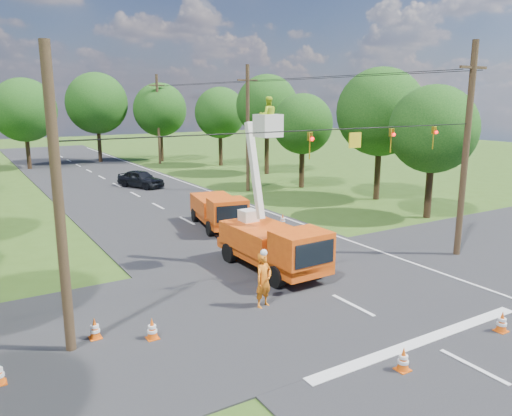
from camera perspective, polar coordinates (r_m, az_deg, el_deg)
ground at (r=35.60m, az=-11.13°, el=0.16°), size 140.00×140.00×0.00m
road_main at (r=35.60m, az=-11.13°, el=0.16°), size 12.00×100.00×0.06m
road_cross at (r=20.35m, az=7.17°, el=-9.15°), size 56.00×10.00×0.07m
stop_bar at (r=16.98m, az=18.49°, el=-14.32°), size 9.00×0.45×0.02m
edge_line at (r=37.84m, az=-3.17°, el=1.11°), size 0.12×90.00×0.02m
bucket_truck at (r=21.72m, az=2.00°, el=-3.26°), size 2.51×6.04×7.53m
second_truck at (r=29.08m, az=-4.26°, el=-0.24°), size 3.02×5.78×2.06m
ground_worker at (r=18.19m, az=0.88°, el=-8.28°), size 0.85×0.68×2.05m
distant_car at (r=43.42m, az=-13.05°, el=3.28°), size 3.43×4.69×1.49m
traffic_cone_0 at (r=15.07m, az=16.48°, el=-16.25°), size 0.38×0.38×0.71m
traffic_cone_1 at (r=18.43m, az=26.29°, el=-11.59°), size 0.38×0.38×0.71m
traffic_cone_2 at (r=23.95m, az=1.03°, el=-4.78°), size 0.38×0.38×0.71m
traffic_cone_3 at (r=28.37m, az=0.92°, el=-2.01°), size 0.38×0.38×0.71m
traffic_cone_4 at (r=16.48m, az=-11.78°, el=-13.38°), size 0.38×0.38×0.71m
traffic_cone_5 at (r=16.95m, az=-17.95°, el=-12.98°), size 0.38×0.38×0.71m
traffic_cone_7 at (r=32.58m, az=-3.31°, el=-0.12°), size 0.38×0.38×0.71m
traffic_cone_8 at (r=29.74m, az=3.07°, el=-1.35°), size 0.38×0.38×0.71m
pole_right_near at (r=25.27m, az=22.86°, el=6.16°), size 1.80×0.30×10.00m
pole_right_mid at (r=40.33m, az=-0.95°, el=9.15°), size 1.80×0.30×10.00m
pole_right_far at (r=58.43m, az=-11.11°, el=9.97°), size 1.80×0.30×10.00m
pole_left at (r=15.19m, az=-21.62°, el=0.31°), size 0.30×0.30×9.00m
signal_span at (r=20.46m, az=12.57°, el=7.73°), size 18.00×0.29×1.07m
tree_right_a at (r=32.84m, az=19.61°, el=8.46°), size 5.40×5.40×8.28m
tree_right_b at (r=37.93m, az=14.06°, el=10.58°), size 6.40×6.40×9.65m
tree_right_c at (r=42.09m, az=5.35°, el=9.52°), size 5.00×5.00×7.83m
tree_right_d at (r=49.53m, az=1.26°, el=11.60°), size 6.00×6.00×9.70m
tree_right_e at (r=55.98m, az=-4.13°, el=10.79°), size 5.60×5.60×8.63m
tree_far_a at (r=58.13m, az=-24.99°, el=10.11°), size 6.60×6.60×9.50m
tree_far_b at (r=61.54m, az=-17.74°, el=11.33°), size 7.00×7.00×10.32m
tree_far_c at (r=60.63m, az=-10.92°, el=10.97°), size 6.20×6.20×9.18m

